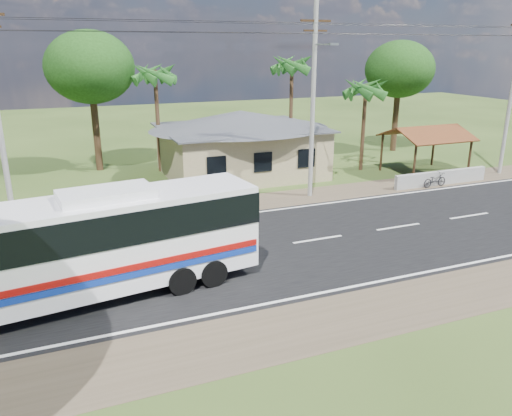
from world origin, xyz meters
The scene contains 13 objects.
ground centered at (0.00, 0.00, 0.00)m, with size 120.00×120.00×0.00m, color #2A4017.
road centered at (0.00, 0.00, 0.01)m, with size 120.00×16.00×0.03m.
house centered at (1.00, 13.00, 2.64)m, with size 12.40×10.00×5.00m.
waiting_shed centered at (13.00, 8.50, 2.73)m, with size 5.20×4.48×3.35m.
concrete_barrier centered at (12.00, 5.60, 0.45)m, with size 7.00×0.30×0.90m, color #9E9E99.
utility_poles centered at (2.67, 6.49, 5.77)m, with size 32.80×2.22×11.00m.
palm_near centered at (9.50, 11.00, 5.71)m, with size 2.80×2.80×6.70m.
palm_mid centered at (6.00, 15.50, 7.16)m, with size 2.80×2.80×8.20m.
palm_far centered at (-4.00, 16.00, 6.68)m, with size 2.80×2.80×7.70m.
tree_behind_house centered at (-8.00, 18.00, 7.12)m, with size 6.00×6.00×9.61m.
tree_behind_shed centered at (16.00, 16.00, 6.68)m, with size 5.60×5.60×9.02m.
coach_bus centered at (-10.31, -2.04, 2.23)m, with size 12.77×4.28×3.89m.
motorcycle centered at (11.22, 5.27, 0.46)m, with size 0.62×1.77×0.93m, color black.
Camera 1 is at (-10.61, -18.80, 8.47)m, focal length 35.00 mm.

